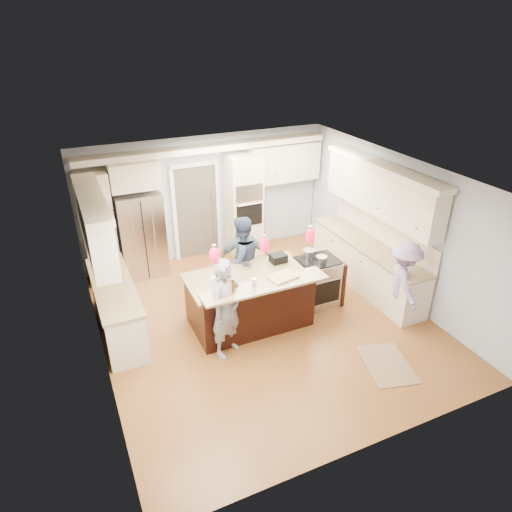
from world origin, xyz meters
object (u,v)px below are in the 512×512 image
at_px(island_range, 317,281).
at_px(person_far_left, 241,260).
at_px(refrigerator, 141,234).
at_px(kitchen_island, 250,299).
at_px(person_bar_end, 226,308).

height_order(island_range, person_far_left, person_far_left).
bearing_deg(refrigerator, kitchen_island, -63.09).
distance_m(refrigerator, person_far_left, 2.32).
distance_m(kitchen_island, island_range, 1.41).
xyz_separation_m(kitchen_island, island_range, (1.41, 0.08, -0.03)).
height_order(island_range, person_bar_end, person_bar_end).
distance_m(island_range, person_far_left, 1.48).
bearing_deg(person_bar_end, person_far_left, 29.17).
xyz_separation_m(kitchen_island, person_far_left, (0.17, 0.78, 0.36)).
bearing_deg(refrigerator, person_bar_end, -78.39).
bearing_deg(person_bar_end, refrigerator, 71.63).
xyz_separation_m(refrigerator, person_far_left, (1.47, -1.79, -0.05)).
bearing_deg(island_range, person_far_left, 150.49).
xyz_separation_m(kitchen_island, person_bar_end, (-0.65, -0.60, 0.36)).
relative_size(refrigerator, island_range, 1.96).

